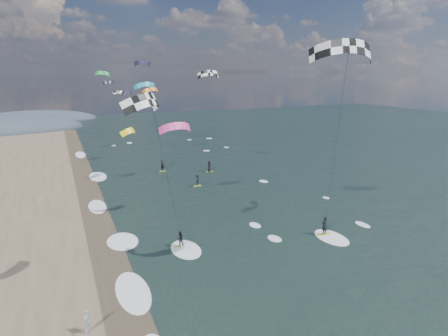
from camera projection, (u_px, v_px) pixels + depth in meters
name	position (u px, v px, depth m)	size (l,w,h in m)	color
ground	(305.00, 299.00, 26.75)	(260.00, 260.00, 0.00)	black
wet_sand_strip	(112.00, 269.00, 30.85)	(3.00, 240.00, 0.00)	#382D23
kitesurfer_near_a	(345.00, 91.00, 28.05)	(8.08, 9.01, 18.43)	#B6CA23
kitesurfer_near_b	(165.00, 161.00, 28.00)	(6.78, 8.93, 14.98)	#B6CA23
far_kitesurfers	(194.00, 172.00, 57.54)	(8.01, 11.00, 1.84)	#B6CA23
bg_kite_field	(138.00, 88.00, 70.56)	(13.82, 69.97, 11.23)	black
shoreline_surf	(118.00, 243.00, 35.53)	(2.40, 79.40, 0.11)	white
beach_walker	(87.00, 322.00, 23.15)	(0.92, 0.38, 1.57)	silver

